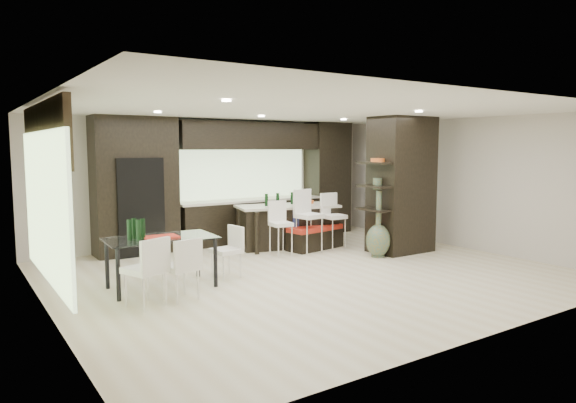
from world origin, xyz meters
TOP-DOWN VIEW (x-y plane):
  - ground at (0.00, 0.00)m, footprint 8.00×8.00m
  - back_wall at (0.00, 3.50)m, footprint 8.00×0.02m
  - left_wall at (-4.00, 0.00)m, footprint 0.02×7.00m
  - right_wall at (4.00, 0.00)m, footprint 0.02×7.00m
  - ceiling at (0.00, 0.00)m, footprint 8.00×7.00m
  - window_left at (-3.96, 0.20)m, footprint 0.04×3.20m
  - window_back at (0.60, 3.46)m, footprint 3.40×0.04m
  - stone_accent at (-3.93, 0.20)m, footprint 0.08×3.00m
  - ceiling_spots at (0.00, 0.25)m, footprint 4.00×3.00m
  - back_cabinetry at (0.50, 3.17)m, footprint 6.80×0.68m
  - refrigerator at (-1.90, 3.12)m, footprint 0.90×0.68m
  - partition_column at (2.60, 0.40)m, footprint 1.20×0.80m
  - kitchen_island at (1.00, 2.12)m, footprint 2.27×1.39m
  - stool_left at (0.35, 1.37)m, footprint 0.42×0.42m
  - stool_mid at (1.00, 1.34)m, footprint 0.50×0.50m
  - stool_right at (1.65, 1.36)m, footprint 0.42×0.42m
  - bench at (1.32, 1.57)m, footprint 1.32×0.69m
  - floor_vase at (1.84, 0.24)m, footprint 0.55×0.55m
  - dining_table at (-2.37, 0.45)m, footprint 1.63×0.97m
  - chair_near at (-2.37, -0.29)m, footprint 0.51×0.51m
  - chair_far at (-2.87, -0.31)m, footprint 0.60×0.60m
  - chair_end at (-1.30, 0.45)m, footprint 0.46×0.46m

SIDE VIEW (x-z plane):
  - ground at x=0.00m, z-range 0.00..0.00m
  - bench at x=1.32m, z-range 0.00..0.48m
  - dining_table at x=-2.37m, z-range 0.00..0.76m
  - chair_end at x=-1.30m, z-range 0.00..0.77m
  - chair_near at x=-2.37m, z-range 0.00..0.80m
  - chair_far at x=-2.87m, z-range 0.00..0.86m
  - stool_left at x=0.35m, z-range 0.00..0.86m
  - kitchen_island at x=1.00m, z-range 0.00..0.88m
  - stool_right at x=1.65m, z-range 0.00..0.93m
  - stool_mid at x=1.00m, z-range 0.00..1.02m
  - floor_vase at x=1.84m, z-range 0.00..1.28m
  - refrigerator at x=-1.90m, z-range 0.00..1.90m
  - back_wall at x=0.00m, z-range 0.00..2.70m
  - left_wall at x=-4.00m, z-range 0.00..2.70m
  - right_wall at x=4.00m, z-range 0.00..2.70m
  - window_left at x=-3.96m, z-range 0.40..2.30m
  - back_cabinetry at x=0.50m, z-range 0.00..2.70m
  - partition_column at x=2.60m, z-range 0.00..2.70m
  - window_back at x=0.60m, z-range 0.95..2.15m
  - stone_accent at x=-3.93m, z-range 1.85..2.65m
  - ceiling_spots at x=0.00m, z-range 2.67..2.69m
  - ceiling at x=0.00m, z-range 2.69..2.71m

